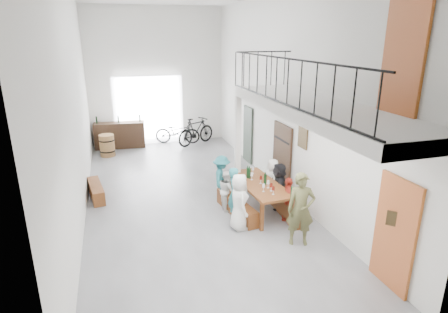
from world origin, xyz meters
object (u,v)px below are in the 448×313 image
object	(u,v)px
side_bench	(96,191)
oak_barrel	(107,145)
serving_counter	(120,135)
bicycle_near	(178,132)
host_standing	(301,209)
tasting_table	(259,186)
bench_inner	(237,207)

from	to	relation	value
side_bench	oak_barrel	bearing A→B (deg)	84.98
serving_counter	bicycle_near	bearing A→B (deg)	3.43
oak_barrel	host_standing	xyz separation A→B (m)	(3.99, -7.75, 0.41)
bicycle_near	serving_counter	bearing A→B (deg)	107.64
side_bench	oak_barrel	world-z (taller)	oak_barrel
tasting_table	bicycle_near	bearing A→B (deg)	93.60
bench_inner	side_bench	xyz separation A→B (m)	(-3.46, 2.16, -0.01)
side_bench	tasting_table	bearing A→B (deg)	-27.81
bench_inner	serving_counter	bearing A→B (deg)	101.51
serving_counter	bicycle_near	world-z (taller)	serving_counter
oak_barrel	serving_counter	bearing A→B (deg)	63.43
serving_counter	bicycle_near	size ratio (longest dim) A/B	1.06
side_bench	bench_inner	bearing A→B (deg)	-32.01
bench_inner	host_standing	xyz separation A→B (m)	(0.87, -1.72, 0.62)
host_standing	tasting_table	bearing A→B (deg)	117.26
bicycle_near	tasting_table	bearing A→B (deg)	-154.05
bench_inner	oak_barrel	bearing A→B (deg)	108.55
host_standing	serving_counter	bearing A→B (deg)	130.51
tasting_table	side_bench	distance (m)	4.63
oak_barrel	host_standing	world-z (taller)	host_standing
tasting_table	oak_barrel	distance (m)	7.09
tasting_table	host_standing	bearing A→B (deg)	-85.13
side_bench	serving_counter	bearing A→B (deg)	80.14
oak_barrel	bicycle_near	size ratio (longest dim) A/B	0.44
serving_counter	host_standing	world-z (taller)	host_standing
tasting_table	host_standing	xyz separation A→B (m)	(0.25, -1.73, 0.11)
bench_inner	serving_counter	xyz separation A→B (m)	(-2.60, 7.06, 0.32)
host_standing	bicycle_near	xyz separation A→B (m)	(-1.12, 8.72, -0.33)
tasting_table	bench_inner	bearing A→B (deg)	177.58
side_bench	bicycle_near	bearing A→B (deg)	56.54
side_bench	host_standing	size ratio (longest dim) A/B	0.86
bench_inner	side_bench	size ratio (longest dim) A/B	1.26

